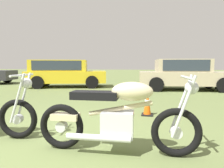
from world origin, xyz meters
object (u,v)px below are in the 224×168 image
car_yellow (63,71)px  traffic_cone (147,104)px  motorcycle_cream (118,117)px  car_beige (183,73)px

car_yellow → traffic_cone: bearing=-65.3°
motorcycle_cream → traffic_cone: motorcycle_cream is taller
car_yellow → car_beige: size_ratio=1.01×
car_yellow → car_beige: bearing=-16.2°
motorcycle_cream → traffic_cone: size_ratio=3.60×
motorcycle_cream → car_beige: car_beige is taller
motorcycle_cream → traffic_cone: (0.29, 2.04, -0.21)m
car_yellow → traffic_cone: size_ratio=7.51×
car_yellow → motorcycle_cream: bearing=-76.1°
motorcycle_cream → car_beige: 7.52m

